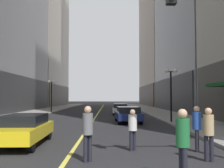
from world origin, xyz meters
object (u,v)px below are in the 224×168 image
at_px(pedestrian_in_blue_hoodie, 197,125).
at_px(fire_hydrant_right, 208,128).
at_px(car_yellow, 23,128).
at_px(car_white, 120,109).
at_px(pedestrian_in_green_parka, 183,139).
at_px(car_navy, 128,114).
at_px(street_lamp_right_mid, 171,83).
at_px(pedestrian_in_grey_suit, 88,129).
at_px(pedestrian_in_tan_trench, 209,130).
at_px(pedestrian_in_white_shirt, 133,127).
at_px(street_lamp_left_far, 52,89).

relative_size(pedestrian_in_blue_hoodie, fire_hydrant_right, 2.19).
distance_m(car_yellow, pedestrian_in_blue_hoodie, 7.34).
relative_size(car_white, pedestrian_in_green_parka, 2.58).
bearing_deg(car_yellow, pedestrian_in_green_parka, -42.99).
relative_size(car_navy, pedestrian_in_green_parka, 2.67).
bearing_deg(street_lamp_right_mid, fire_hydrant_right, -85.58).
height_order(car_white, street_lamp_right_mid, street_lamp_right_mid).
bearing_deg(street_lamp_right_mid, pedestrian_in_green_parka, -102.32).
height_order(car_navy, car_white, same).
xyz_separation_m(pedestrian_in_grey_suit, pedestrian_in_tan_trench, (3.95, -0.00, -0.04)).
distance_m(pedestrian_in_white_shirt, street_lamp_right_mid, 11.59).
height_order(car_navy, street_lamp_right_mid, street_lamp_right_mid).
distance_m(car_white, pedestrian_in_white_shirt, 21.41).
distance_m(street_lamp_left_far, fire_hydrant_right, 25.38).
bearing_deg(pedestrian_in_grey_suit, pedestrian_in_blue_hoodie, 21.01).
distance_m(pedestrian_in_white_shirt, fire_hydrant_right, 6.17).
bearing_deg(fire_hydrant_right, street_lamp_right_mid, 94.42).
xyz_separation_m(pedestrian_in_green_parka, fire_hydrant_right, (3.67, 8.03, -0.66)).
distance_m(pedestrian_in_grey_suit, fire_hydrant_right, 8.57).
height_order(car_yellow, pedestrian_in_white_shirt, pedestrian_in_white_shirt).
relative_size(car_yellow, street_lamp_right_mid, 1.01).
distance_m(car_navy, pedestrian_in_tan_trench, 13.31).
bearing_deg(car_yellow, car_navy, 62.06).
height_order(pedestrian_in_green_parka, street_lamp_left_far, street_lamp_left_far).
bearing_deg(pedestrian_in_grey_suit, car_white, 84.83).
bearing_deg(pedestrian_in_tan_trench, fire_hydrant_right, 69.40).
xyz_separation_m(car_navy, pedestrian_in_grey_suit, (-2.27, -13.19, 0.34)).
xyz_separation_m(pedestrian_in_green_parka, pedestrian_in_tan_trench, (1.44, 2.11, -0.04)).
distance_m(pedestrian_in_grey_suit, pedestrian_in_white_shirt, 2.41).
relative_size(car_navy, pedestrian_in_white_shirt, 2.98).
bearing_deg(pedestrian_in_tan_trench, street_lamp_left_far, 112.05).
relative_size(pedestrian_in_white_shirt, street_lamp_right_mid, 0.36).
bearing_deg(fire_hydrant_right, pedestrian_in_grey_suit, -136.23).
xyz_separation_m(pedestrian_in_green_parka, street_lamp_left_far, (-9.63, 29.46, 2.20)).
xyz_separation_m(car_yellow, car_white, (5.18, 20.09, -0.00)).
bearing_deg(car_yellow, pedestrian_in_white_shirt, -15.54).
bearing_deg(street_lamp_left_far, pedestrian_in_white_shirt, -71.10).
bearing_deg(pedestrian_in_grey_suit, car_navy, 80.23).
bearing_deg(street_lamp_left_far, car_white, -24.24).
xyz_separation_m(pedestrian_in_white_shirt, street_lamp_left_far, (-8.75, 25.56, 2.32)).
xyz_separation_m(car_yellow, pedestrian_in_white_shirt, (4.71, -1.31, 0.21)).
bearing_deg(pedestrian_in_blue_hoodie, pedestrian_in_white_shirt, 175.06).
bearing_deg(car_yellow, pedestrian_in_blue_hoodie, -11.98).
bearing_deg(pedestrian_in_tan_trench, pedestrian_in_white_shirt, 142.46).
distance_m(car_yellow, pedestrian_in_grey_suit, 4.38).
bearing_deg(car_navy, pedestrian_in_white_shirt, -93.25).
xyz_separation_m(car_white, street_lamp_left_far, (-9.23, 4.15, 2.54)).
bearing_deg(pedestrian_in_white_shirt, car_navy, 86.75).
bearing_deg(fire_hydrant_right, car_white, 103.27).
bearing_deg(pedestrian_in_grey_suit, pedestrian_in_white_shirt, 47.70).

